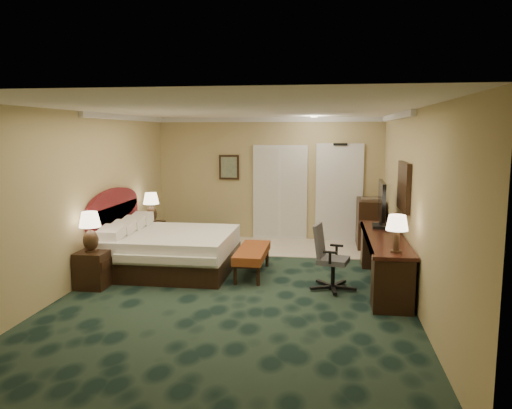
# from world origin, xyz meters

# --- Properties ---
(floor) EXTENTS (5.00, 7.50, 0.00)m
(floor) POSITION_xyz_m (0.00, 0.00, 0.00)
(floor) COLOR black
(floor) RESTS_ON ground
(ceiling) EXTENTS (5.00, 7.50, 0.00)m
(ceiling) POSITION_xyz_m (0.00, 0.00, 2.70)
(ceiling) COLOR white
(ceiling) RESTS_ON wall_back
(wall_back) EXTENTS (5.00, 0.00, 2.70)m
(wall_back) POSITION_xyz_m (0.00, 3.75, 1.35)
(wall_back) COLOR tan
(wall_back) RESTS_ON ground
(wall_front) EXTENTS (5.00, 0.00, 2.70)m
(wall_front) POSITION_xyz_m (0.00, -3.75, 1.35)
(wall_front) COLOR tan
(wall_front) RESTS_ON ground
(wall_left) EXTENTS (0.00, 7.50, 2.70)m
(wall_left) POSITION_xyz_m (-2.50, 0.00, 1.35)
(wall_left) COLOR tan
(wall_left) RESTS_ON ground
(wall_right) EXTENTS (0.00, 7.50, 2.70)m
(wall_right) POSITION_xyz_m (2.50, 0.00, 1.35)
(wall_right) COLOR tan
(wall_right) RESTS_ON ground
(crown_molding) EXTENTS (5.00, 7.50, 0.10)m
(crown_molding) POSITION_xyz_m (0.00, 0.00, 2.65)
(crown_molding) COLOR white
(crown_molding) RESTS_ON wall_back
(tile_patch) EXTENTS (3.20, 1.70, 0.01)m
(tile_patch) POSITION_xyz_m (0.90, 2.90, 0.01)
(tile_patch) COLOR beige
(tile_patch) RESTS_ON ground
(headboard) EXTENTS (0.12, 2.00, 1.40)m
(headboard) POSITION_xyz_m (-2.44, 1.00, 0.70)
(headboard) COLOR #550D15
(headboard) RESTS_ON ground
(entry_door) EXTENTS (1.02, 0.06, 2.18)m
(entry_door) POSITION_xyz_m (1.55, 3.72, 1.05)
(entry_door) COLOR white
(entry_door) RESTS_ON ground
(closet_doors) EXTENTS (1.20, 0.06, 2.10)m
(closet_doors) POSITION_xyz_m (0.25, 3.71, 1.05)
(closet_doors) COLOR beige
(closet_doors) RESTS_ON ground
(wall_art) EXTENTS (0.45, 0.06, 0.55)m
(wall_art) POSITION_xyz_m (-0.90, 3.71, 1.60)
(wall_art) COLOR #4B6554
(wall_art) RESTS_ON wall_back
(wall_mirror) EXTENTS (0.05, 0.95, 0.75)m
(wall_mirror) POSITION_xyz_m (2.46, 0.60, 1.55)
(wall_mirror) COLOR white
(wall_mirror) RESTS_ON wall_right
(bed) EXTENTS (2.09, 1.93, 0.66)m
(bed) POSITION_xyz_m (-1.36, 0.88, 0.33)
(bed) COLOR white
(bed) RESTS_ON ground
(nightstand_near) EXTENTS (0.45, 0.52, 0.57)m
(nightstand_near) POSITION_xyz_m (-2.25, -0.22, 0.28)
(nightstand_near) COLOR black
(nightstand_near) RESTS_ON ground
(nightstand_far) EXTENTS (0.46, 0.52, 0.57)m
(nightstand_far) POSITION_xyz_m (-2.25, 2.31, 0.29)
(nightstand_far) COLOR black
(nightstand_far) RESTS_ON ground
(lamp_near) EXTENTS (0.39, 0.39, 0.62)m
(lamp_near) POSITION_xyz_m (-2.27, -0.25, 0.87)
(lamp_near) COLOR black
(lamp_near) RESTS_ON nightstand_near
(lamp_far) EXTENTS (0.35, 0.35, 0.60)m
(lamp_far) POSITION_xyz_m (-2.22, 2.27, 0.87)
(lamp_far) COLOR black
(lamp_far) RESTS_ON nightstand_far
(bed_bench) EXTENTS (0.47, 1.34, 0.45)m
(bed_bench) POSITION_xyz_m (0.07, 0.77, 0.23)
(bed_bench) COLOR brown
(bed_bench) RESTS_ON ground
(desk) EXTENTS (0.59, 2.73, 0.79)m
(desk) POSITION_xyz_m (2.19, 0.51, 0.39)
(desk) COLOR black
(desk) RESTS_ON ground
(tv) EXTENTS (0.12, 1.00, 0.78)m
(tv) POSITION_xyz_m (2.20, 1.22, 1.18)
(tv) COLOR black
(tv) RESTS_ON desk
(desk_lamp) EXTENTS (0.35, 0.35, 0.52)m
(desk_lamp) POSITION_xyz_m (2.22, -0.57, 1.04)
(desk_lamp) COLOR black
(desk_lamp) RESTS_ON desk
(desk_chair) EXTENTS (0.69, 0.66, 1.00)m
(desk_chair) POSITION_xyz_m (1.41, 0.17, 0.50)
(desk_chair) COLOR #47474D
(desk_chair) RESTS_ON ground
(minibar) EXTENTS (0.53, 0.95, 1.00)m
(minibar) POSITION_xyz_m (2.19, 3.20, 0.50)
(minibar) COLOR black
(minibar) RESTS_ON ground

